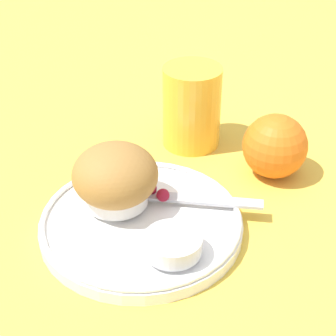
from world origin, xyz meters
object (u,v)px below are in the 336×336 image
butter_knife (191,199)px  orange_fruit (275,146)px  muffin (115,178)px  juice_glass (192,107)px

butter_knife → orange_fruit: bearing=45.8°
muffin → butter_knife: muffin is taller
butter_knife → juice_glass: 0.16m
butter_knife → juice_glass: juice_glass is taller
muffin → juice_glass: bearing=102.0°
orange_fruit → juice_glass: (-0.13, -0.01, 0.01)m
butter_knife → juice_glass: size_ratio=1.30×
orange_fruit → muffin: bearing=-114.7°
muffin → butter_knife: size_ratio=0.66×
butter_knife → muffin: bearing=-170.9°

